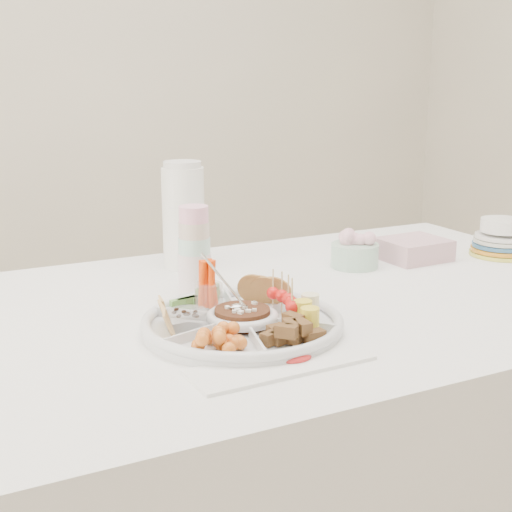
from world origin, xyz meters
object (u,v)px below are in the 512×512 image
plate_stack (501,237)px  party_tray (242,320)px  dining_table (306,447)px  thermos (183,214)px

plate_stack → party_tray: bearing=-166.3°
dining_table → party_tray: 0.49m
thermos → plate_stack: thermos is taller
thermos → plate_stack: 0.86m
dining_table → thermos: size_ratio=5.53×
dining_table → party_tray: size_ratio=4.00×
thermos → dining_table: bearing=-65.4°
party_tray → dining_table: bearing=31.4°
party_tray → thermos: bearing=81.4°
thermos → plate_stack: size_ratio=1.68×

